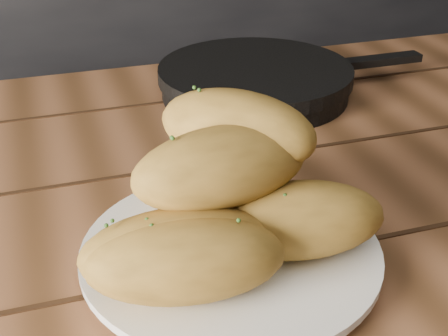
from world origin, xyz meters
TOP-DOWN VIEW (x-y plane):
  - counter at (0.00, 1.70)m, footprint 2.80×0.60m
  - table at (-0.01, 0.69)m, footprint 1.57×0.94m
  - plate at (-0.19, 0.60)m, footprint 0.28×0.28m
  - bread_rolls at (-0.20, 0.59)m, footprint 0.28×0.24m
  - skillet at (-0.02, 0.98)m, footprint 0.42×0.29m

SIDE VIEW (x-z plane):
  - counter at x=0.00m, z-range 0.00..0.90m
  - table at x=-0.01m, z-range 0.28..1.03m
  - plate at x=-0.19m, z-range 0.75..0.77m
  - skillet at x=-0.02m, z-range 0.75..0.80m
  - bread_rolls at x=-0.20m, z-range 0.75..0.89m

